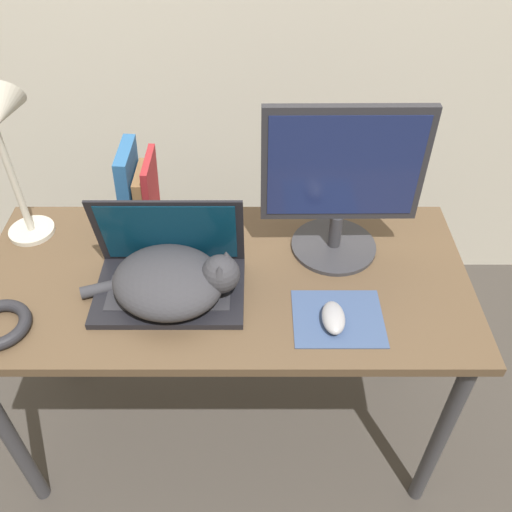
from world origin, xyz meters
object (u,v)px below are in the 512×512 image
Objects in this scene: laptop at (170,273)px; computer_mouse at (334,318)px; book_row at (139,193)px; desk_lamp at (8,139)px; cat at (173,281)px; external_monitor at (342,183)px.

computer_mouse is (0.41, -0.13, -0.03)m from laptop.
book_row is 0.54× the size of desk_lamp.
book_row reaches higher than cat.
desk_lamp reaches higher than laptop.
laptop is 0.04m from cat.
external_monitor is 0.85m from desk_lamp.
desk_lamp is (-0.81, 0.32, 0.31)m from computer_mouse.
computer_mouse is at bearing -96.35° from external_monitor.
computer_mouse is (0.40, -0.09, -0.04)m from cat.
cat is 1.60× the size of book_row.
desk_lamp is at bearing 177.47° from external_monitor.
computer_mouse is 0.21× the size of desk_lamp.
external_monitor reaches higher than computer_mouse.
book_row is (-0.56, 0.10, -0.11)m from external_monitor.
laptop reaches higher than computer_mouse.
book_row is at bearing 113.61° from laptop.
book_row is (-0.53, 0.39, 0.10)m from computer_mouse.
book_row is (-0.13, 0.30, 0.05)m from cat.
cat is at bearing -155.55° from external_monitor.
cat is 0.50m from external_monitor.
external_monitor is 0.90× the size of desk_lamp.
external_monitor is (0.44, 0.16, 0.17)m from laptop.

